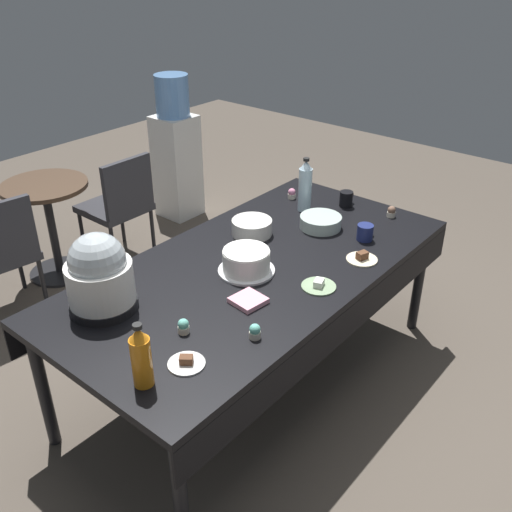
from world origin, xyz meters
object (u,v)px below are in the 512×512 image
at_px(coffee_mug_black, 346,199).
at_px(slow_cooker, 99,275).
at_px(potluck_table, 256,275).
at_px(cupcake_berry, 292,194).
at_px(glass_salad_bowl, 321,222).
at_px(dessert_plate_sage, 319,285).
at_px(dessert_plate_cream, 362,258).
at_px(cupcake_lemon, 255,332).
at_px(coffee_mug_navy, 365,232).
at_px(soda_bottle_water, 305,186).
at_px(cupcake_cocoa, 183,326).
at_px(cupcake_rose, 391,212).
at_px(frosted_layer_cake, 246,261).
at_px(soda_bottle_orange_juice, 141,357).
at_px(ceramic_snack_bowl, 252,227).
at_px(round_cafe_table, 49,213).
at_px(maroon_chair_right, 120,202).
at_px(water_cooler, 176,152).
at_px(dessert_plate_white, 186,363).

bearing_deg(coffee_mug_black, slow_cooker, 171.53).
distance_m(potluck_table, slow_cooker, 0.83).
xyz_separation_m(cupcake_berry, coffee_mug_black, (0.12, -0.33, 0.02)).
bearing_deg(potluck_table, glass_salad_bowl, -1.42).
xyz_separation_m(dessert_plate_sage, dessert_plate_cream, (0.36, -0.02, 0.00)).
height_order(cupcake_lemon, coffee_mug_black, coffee_mug_black).
relative_size(cupcake_berry, coffee_mug_navy, 0.52).
relative_size(dessert_plate_cream, soda_bottle_water, 0.49).
distance_m(slow_cooker, cupcake_cocoa, 0.45).
bearing_deg(cupcake_berry, cupcake_rose, -75.52).
distance_m(frosted_layer_cake, dessert_plate_cream, 0.61).
bearing_deg(dessert_plate_sage, coffee_mug_black, 24.36).
height_order(coffee_mug_black, coffee_mug_navy, coffee_mug_black).
height_order(frosted_layer_cake, dessert_plate_sage, frosted_layer_cake).
relative_size(cupcake_berry, soda_bottle_orange_juice, 0.25).
relative_size(frosted_layer_cake, cupcake_cocoa, 4.27).
distance_m(dessert_plate_sage, cupcake_rose, 0.94).
relative_size(slow_cooker, cupcake_cocoa, 5.53).
relative_size(cupcake_rose, soda_bottle_orange_juice, 0.25).
bearing_deg(ceramic_snack_bowl, dessert_plate_sage, -110.02).
xyz_separation_m(potluck_table, round_cafe_table, (-0.05, 1.88, -0.19)).
height_order(dessert_plate_sage, maroon_chair_right, maroon_chair_right).
relative_size(coffee_mug_black, water_cooler, 0.10).
bearing_deg(glass_salad_bowl, potluck_table, 178.58).
xyz_separation_m(coffee_mug_black, round_cafe_table, (-0.97, 1.85, -0.30)).
relative_size(maroon_chair_right, round_cafe_table, 1.18).
bearing_deg(coffee_mug_navy, slow_cooker, 157.05).
bearing_deg(coffee_mug_black, dessert_plate_cream, -141.08).
bearing_deg(slow_cooker, dessert_plate_white, -93.76).
distance_m(cupcake_lemon, round_cafe_table, 2.32).
bearing_deg(coffee_mug_navy, dessert_plate_cream, -153.06).
bearing_deg(dessert_plate_cream, ceramic_snack_bowl, 102.52).
bearing_deg(soda_bottle_orange_juice, dessert_plate_sage, -7.17).
height_order(glass_salad_bowl, coffee_mug_navy, coffee_mug_navy).
height_order(soda_bottle_orange_juice, coffee_mug_navy, soda_bottle_orange_juice).
xyz_separation_m(cupcake_berry, maroon_chair_right, (-0.40, 1.29, -0.29)).
xyz_separation_m(dessert_plate_cream, maroon_chair_right, (0.01, 2.05, -0.27)).
distance_m(ceramic_snack_bowl, soda_bottle_water, 0.47).
height_order(frosted_layer_cake, coffee_mug_black, frosted_layer_cake).
distance_m(cupcake_rose, round_cafe_table, 2.38).
distance_m(potluck_table, coffee_mug_navy, 0.67).
bearing_deg(slow_cooker, cupcake_lemon, -68.18).
height_order(cupcake_berry, round_cafe_table, cupcake_berry).
relative_size(frosted_layer_cake, round_cafe_table, 0.40).
relative_size(potluck_table, coffee_mug_navy, 16.95).
xyz_separation_m(ceramic_snack_bowl, dessert_plate_cream, (0.14, -0.63, -0.03)).
distance_m(cupcake_cocoa, water_cooler, 2.82).
bearing_deg(frosted_layer_cake, coffee_mug_black, 2.36).
bearing_deg(dessert_plate_cream, cupcake_rose, 13.49).
distance_m(potluck_table, cupcake_rose, 1.00).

